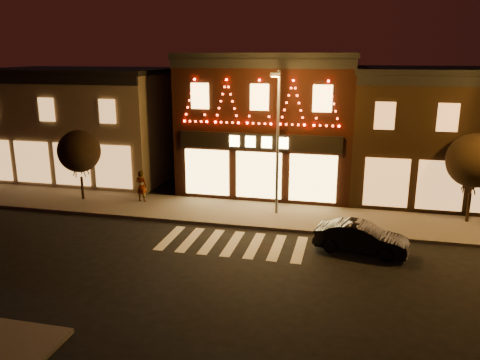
% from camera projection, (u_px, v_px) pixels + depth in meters
% --- Properties ---
extents(ground, '(120.00, 120.00, 0.00)m').
position_uv_depth(ground, '(206.00, 284.00, 17.79)').
color(ground, black).
rests_on(ground, ground).
extents(sidewalk_far, '(44.00, 4.00, 0.15)m').
position_uv_depth(sidewalk_far, '(289.00, 217.00, 24.85)').
color(sidewalk_far, '#47423D').
rests_on(sidewalk_far, ground).
extents(building_left, '(12.20, 8.28, 7.30)m').
position_uv_depth(building_left, '(84.00, 123.00, 32.90)').
color(building_left, '#6B5E4C').
rests_on(building_left, ground).
extents(building_pulp, '(10.20, 8.34, 8.30)m').
position_uv_depth(building_pulp, '(272.00, 121.00, 29.87)').
color(building_pulp, black).
rests_on(building_pulp, ground).
extents(building_right_a, '(9.20, 8.28, 7.50)m').
position_uv_depth(building_right_a, '(433.00, 133.00, 27.88)').
color(building_right_a, black).
rests_on(building_right_a, ground).
extents(streetlamp_mid, '(0.47, 1.67, 7.33)m').
position_uv_depth(streetlamp_mid, '(277.00, 132.00, 23.95)').
color(streetlamp_mid, '#59595E').
rests_on(streetlamp_mid, sidewalk_far).
extents(tree_left, '(2.38, 2.38, 3.99)m').
position_uv_depth(tree_left, '(79.00, 151.00, 26.96)').
color(tree_left, black).
rests_on(tree_left, sidewalk_far).
extents(tree_right, '(2.65, 2.65, 4.43)m').
position_uv_depth(tree_right, '(474.00, 161.00, 23.18)').
color(tree_right, black).
rests_on(tree_right, sidewalk_far).
extents(dark_sedan, '(4.10, 2.05, 1.29)m').
position_uv_depth(dark_sedan, '(361.00, 238.00, 20.48)').
color(dark_sedan, black).
rests_on(dark_sedan, ground).
extents(pedestrian, '(0.69, 0.50, 1.77)m').
position_uv_depth(pedestrian, '(141.00, 186.00, 26.99)').
color(pedestrian, gray).
rests_on(pedestrian, sidewalk_far).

